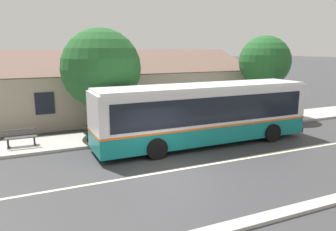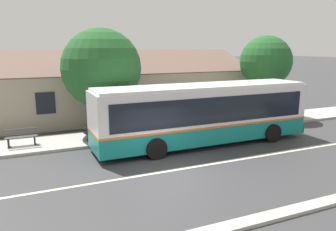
# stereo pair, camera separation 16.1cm
# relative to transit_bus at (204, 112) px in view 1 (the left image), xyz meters

# --- Properties ---
(ground_plane) EXTENTS (300.00, 300.00, 0.00)m
(ground_plane) POSITION_rel_transit_bus_xyz_m (-3.38, -2.90, -1.70)
(ground_plane) COLOR #38383A
(sidewalk_far) EXTENTS (60.00, 3.00, 0.15)m
(sidewalk_far) POSITION_rel_transit_bus_xyz_m (-3.38, 3.10, -1.63)
(sidewalk_far) COLOR #ADAAA3
(sidewalk_far) RESTS_ON ground
(curb_near) EXTENTS (60.00, 0.50, 0.12)m
(curb_near) POSITION_rel_transit_bus_xyz_m (-3.38, -7.65, -1.64)
(curb_near) COLOR #ADAAA3
(curb_near) RESTS_ON ground
(lane_divider_stripe) EXTENTS (60.00, 0.16, 0.01)m
(lane_divider_stripe) POSITION_rel_transit_bus_xyz_m (-3.38, -2.90, -1.70)
(lane_divider_stripe) COLOR beige
(lane_divider_stripe) RESTS_ON ground
(community_building) EXTENTS (24.85, 8.94, 5.92)m
(community_building) POSITION_rel_transit_bus_xyz_m (-4.63, 10.36, 0.05)
(community_building) COLOR tan
(community_building) RESTS_ON ground
(transit_bus) EXTENTS (11.76, 2.85, 3.17)m
(transit_bus) POSITION_rel_transit_bus_xyz_m (0.00, 0.00, 0.00)
(transit_bus) COLOR #147F7A
(transit_bus) RESTS_ON ground
(bench_by_building) EXTENTS (1.53, 0.51, 0.94)m
(bench_by_building) POSITION_rel_transit_bus_xyz_m (-8.88, 2.93, -1.14)
(bench_by_building) COLOR #4C4C4C
(bench_by_building) RESTS_ON sidewalk_far
(bench_down_street) EXTENTS (1.70, 0.51, 0.94)m
(bench_down_street) POSITION_rel_transit_bus_xyz_m (-4.99, 2.46, -1.13)
(bench_down_street) COLOR #4C4C4C
(bench_down_street) RESTS_ON sidewalk_far
(street_tree_primary) EXTENTS (3.66, 3.66, 5.91)m
(street_tree_primary) POSITION_rel_transit_bus_xyz_m (7.35, 4.09, 2.27)
(street_tree_primary) COLOR #4C3828
(street_tree_primary) RESTS_ON ground
(street_tree_secondary) EXTENTS (4.50, 4.50, 6.15)m
(street_tree_secondary) POSITION_rel_transit_bus_xyz_m (-4.45, 3.92, 2.18)
(street_tree_secondary) COLOR #4C3828
(street_tree_secondary) RESTS_ON ground
(bus_stop_sign) EXTENTS (0.36, 0.07, 2.40)m
(bus_stop_sign) POSITION_rel_transit_bus_xyz_m (6.58, 2.09, -0.06)
(bus_stop_sign) COLOR gray
(bus_stop_sign) RESTS_ON sidewalk_far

